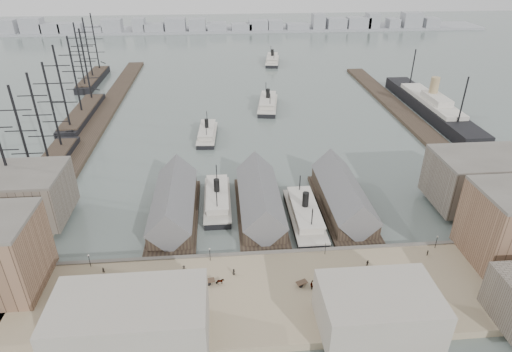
{
  "coord_description": "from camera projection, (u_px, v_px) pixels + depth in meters",
  "views": [
    {
      "loc": [
        -10.65,
        -93.99,
        73.63
      ],
      "look_at": [
        0.0,
        30.0,
        6.0
      ],
      "focal_mm": 30.0,
      "sensor_mm": 36.0,
      "label": 1
    }
  ],
  "objects": [
    {
      "name": "west_wharf",
      "position": [
        99.0,
        121.0,
        200.28
      ],
      "size": [
        10.0,
        220.0,
        1.6
      ],
      "primitive_type": "cube",
      "color": "#2D231C",
      "rests_on": "ground"
    },
    {
      "name": "ocean_steamer",
      "position": [
        431.0,
        106.0,
        209.68
      ],
      "size": [
        12.26,
        89.56,
        17.91
      ],
      "color": "black",
      "rests_on": "ground"
    },
    {
      "name": "ferry_docked_east",
      "position": [
        305.0,
        214.0,
        127.85
      ],
      "size": [
        8.88,
        29.6,
        10.57
      ],
      "color": "black",
      "rests_on": "ground"
    },
    {
      "name": "pedestrian_4",
      "position": [
        234.0,
        272.0,
        104.88
      ],
      "size": [
        0.96,
        0.96,
        1.68
      ],
      "primitive_type": "imported",
      "rotation": [
        0.0,
        0.0,
        3.92
      ],
      "color": "black",
      "rests_on": "quay"
    },
    {
      "name": "lamp_post_near_w",
      "position": [
        210.0,
        252.0,
        108.73
      ],
      "size": [
        0.44,
        0.44,
        3.92
      ],
      "color": "black",
      "rests_on": "quay"
    },
    {
      "name": "lamp_post_near_e",
      "position": [
        326.0,
        246.0,
        110.98
      ],
      "size": [
        0.44,
        0.44,
        3.92
      ],
      "color": "black",
      "rests_on": "quay"
    },
    {
      "name": "horse_cart_center",
      "position": [
        217.0,
        282.0,
        101.91
      ],
      "size": [
        4.99,
        2.03,
        1.61
      ],
      "rotation": [
        0.0,
        0.0,
        1.75
      ],
      "color": "black",
      "rests_on": "quay"
    },
    {
      "name": "ferry_open_far",
      "position": [
        272.0,
        60.0,
        298.62
      ],
      "size": [
        12.81,
        29.61,
        10.23
      ],
      "rotation": [
        0.0,
        0.0,
        -0.15
      ],
      "color": "black",
      "rests_on": "ground"
    },
    {
      "name": "pedestrian_10",
      "position": [
        392.0,
        278.0,
        102.85
      ],
      "size": [
        0.98,
        0.79,
        1.73
      ],
      "primitive_type": "imported",
      "rotation": [
        0.0,
        0.0,
        5.97
      ],
      "color": "black",
      "rests_on": "quay"
    },
    {
      "name": "warehouse_west_back",
      "position": [
        20.0,
        196.0,
        124.43
      ],
      "size": [
        26.0,
        20.0,
        14.0
      ],
      "primitive_type": "cube",
      "color": "#60564C",
      "rests_on": "west_land"
    },
    {
      "name": "seawall",
      "position": [
        267.0,
        255.0,
        113.13
      ],
      "size": [
        180.0,
        1.2,
        2.3
      ],
      "primitive_type": "cube",
      "color": "#59544C",
      "rests_on": "ground"
    },
    {
      "name": "pedestrian_2",
      "position": [
        184.0,
        268.0,
        105.98
      ],
      "size": [
        1.15,
        0.71,
        1.72
      ],
      "primitive_type": "imported",
      "rotation": [
        0.0,
        0.0,
        3.2
      ],
      "color": "black",
      "rests_on": "quay"
    },
    {
      "name": "ferry_docked_west",
      "position": [
        217.0,
        199.0,
        136.03
      ],
      "size": [
        8.3,
        27.68,
        9.89
      ],
      "color": "black",
      "rests_on": "ground"
    },
    {
      "name": "pedestrian_7",
      "position": [
        401.0,
        304.0,
        95.57
      ],
      "size": [
        0.69,
        1.17,
        1.8
      ],
      "primitive_type": "imported",
      "rotation": [
        0.0,
        0.0,
        4.7
      ],
      "color": "black",
      "rests_on": "quay"
    },
    {
      "name": "lamp_post_far_e",
      "position": [
        437.0,
        240.0,
        113.24
      ],
      "size": [
        0.44,
        0.44,
        3.92
      ],
      "color": "black",
      "rests_on": "quay"
    },
    {
      "name": "quay",
      "position": [
        274.0,
        296.0,
        100.25
      ],
      "size": [
        180.0,
        30.0,
        2.0
      ],
      "primitive_type": "cube",
      "color": "gray",
      "rests_on": "ground"
    },
    {
      "name": "ferry_open_mid",
      "position": [
        268.0,
        103.0,
        216.83
      ],
      "size": [
        13.49,
        30.87,
        10.66
      ],
      "rotation": [
        0.0,
        0.0,
        -0.16
      ],
      "color": "black",
      "rests_on": "ground"
    },
    {
      "name": "street_bldg_west",
      "position": [
        131.0,
        323.0,
        84.14
      ],
      "size": [
        30.0,
        16.0,
        12.0
      ],
      "primitive_type": "cube",
      "color": "gray",
      "rests_on": "quay"
    },
    {
      "name": "pedestrian_6",
      "position": [
        367.0,
        263.0,
        107.88
      ],
      "size": [
        1.01,
        1.02,
        1.66
      ],
      "primitive_type": "imported",
      "rotation": [
        0.0,
        0.0,
        2.29
      ],
      "color": "black",
      "rests_on": "quay"
    },
    {
      "name": "lamp_post_far_w",
      "position": [
        89.0,
        258.0,
        106.47
      ],
      "size": [
        0.44,
        0.44,
        3.92
      ],
      "color": "black",
      "rests_on": "quay"
    },
    {
      "name": "sailing_ship_mid",
      "position": [
        82.0,
        113.0,
        203.56
      ],
      "size": [
        9.34,
        53.96,
        38.4
      ],
      "color": "black",
      "rests_on": "ground"
    },
    {
      "name": "ferry_shed_center",
      "position": [
        260.0,
        200.0,
        130.79
      ],
      "size": [
        14.0,
        42.0,
        12.6
      ],
      "color": "#2D231C",
      "rests_on": "ground"
    },
    {
      "name": "street_bldg_center",
      "position": [
        378.0,
        310.0,
        88.38
      ],
      "size": [
        24.0,
        16.0,
        10.0
      ],
      "primitive_type": "cube",
      "color": "gray",
      "rests_on": "quay"
    },
    {
      "name": "horse_cart_right",
      "position": [
        310.0,
        285.0,
        100.96
      ],
      "size": [
        4.85,
        3.13,
        1.64
      ],
      "rotation": [
        0.0,
        0.0,
        1.94
      ],
      "color": "black",
      "rests_on": "quay"
    },
    {
      "name": "pedestrian_1",
      "position": [
        112.0,
        302.0,
        96.23
      ],
      "size": [
        0.86,
        0.72,
        1.59
      ],
      "primitive_type": "imported",
      "rotation": [
        0.0,
        0.0,
        6.13
      ],
      "color": "black",
      "rests_on": "quay"
    },
    {
      "name": "sailing_ship_near",
      "position": [
        43.0,
        173.0,
        150.29
      ],
      "size": [
        8.89,
        61.22,
        36.53
      ],
      "color": "black",
      "rests_on": "ground"
    },
    {
      "name": "east_wharf",
      "position": [
        409.0,
        119.0,
        202.5
      ],
      "size": [
        10.0,
        180.0,
        1.6
      ],
      "primitive_type": "cube",
      "color": "#2D231C",
      "rests_on": "ground"
    },
    {
      "name": "ground",
      "position": [
        265.0,
        247.0,
        118.23
      ],
      "size": [
        900.0,
        900.0,
        0.0
      ],
      "primitive_type": "plane",
      "color": "#505D58",
      "rests_on": "ground"
    },
    {
      "name": "pedestrian_9",
      "position": [
        509.0,
        288.0,
        99.94
      ],
      "size": [
        0.68,
        0.95,
        1.82
      ],
      "primitive_type": "imported",
      "rotation": [
        0.0,
        0.0,
        4.59
      ],
      "color": "black",
      "rests_on": "quay"
    },
    {
      "name": "ferry_shed_east",
      "position": [
        343.0,
        196.0,
        132.75
      ],
      "size": [
        14.0,
        42.0,
        12.6
      ],
      "color": "#2D231C",
      "rests_on": "ground"
    },
    {
      "name": "ferry_open_near",
      "position": [
        207.0,
        133.0,
        183.81
      ],
      "size": [
        9.06,
        25.64,
        9.01
      ],
      "rotation": [
        0.0,
        0.0,
        -0.06
      ],
      "color": "black",
      "rests_on": "ground"
    },
    {
      "name": "horse_cart_left",
      "position": [
        105.0,
        278.0,
        102.99
      ],
      "size": [
        4.86,
        2.19,
        1.73
      ],
      "rotation": [
        0.0,
        0.0,
        1.41
      ],
      "color": "black",
      "rests_on": "quay"
    },
    {
      "name": "tram",
      "position": [
        482.0,
        260.0,
        107.01
      ],
      "size": [
        3.34,
        11.4,
        4.02
      ],
      "rotation": [
        0.0,
        0.0,
        -0.04
      ],
      "color": "black",
      "rests_on": "quay"
    },
    {
      "name": "pedestrian_3",
      "position": [
        180.0,
        297.0,
        97.42
      ],
      "size": [
        0.47,
        1.08,
        1.83
      ],
      "primitive_type": "imported",
      "rotation": [
        0.0,
        0.0,
        4.73
      ],
      "color": "black",
      "rests_on": "quay"
    },
    {
      "name": "sailing_ship_far",
      "position": [
        93.0,
        78.0,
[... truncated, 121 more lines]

